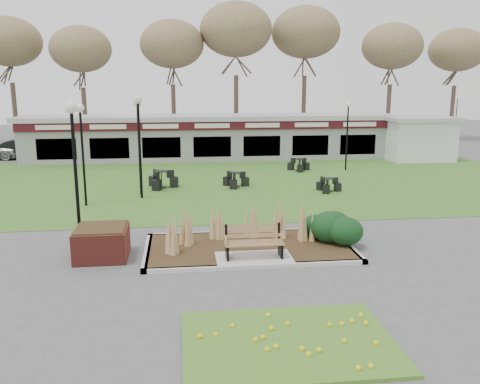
{
  "coord_description": "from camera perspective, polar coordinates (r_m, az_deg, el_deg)",
  "views": [
    {
      "loc": [
        -2.05,
        -13.63,
        5.13
      ],
      "look_at": [
        -0.19,
        2.0,
        1.66
      ],
      "focal_mm": 38.0,
      "sensor_mm": 36.0,
      "label": 1
    }
  ],
  "objects": [
    {
      "name": "planting_bed",
      "position": [
        16.07,
        5.48,
        -4.88
      ],
      "size": [
        6.75,
        3.4,
        1.27
      ],
      "color": "#372616",
      "rests_on": "ground"
    },
    {
      "name": "lamp_post_mid_right",
      "position": [
        23.21,
        -11.35,
        7.34
      ],
      "size": [
        0.36,
        0.36,
        4.35
      ],
      "color": "black",
      "rests_on": "ground"
    },
    {
      "name": "bistro_set_b",
      "position": [
        24.19,
        9.86,
        0.56
      ],
      "size": [
        1.08,
        1.21,
        0.64
      ],
      "color": "black",
      "rests_on": "ground"
    },
    {
      "name": "food_pavilion",
      "position": [
        33.85,
        -3.31,
        6.2
      ],
      "size": [
        24.6,
        3.4,
        2.9
      ],
      "color": "gray",
      "rests_on": "ground"
    },
    {
      "name": "park_bench",
      "position": [
        14.75,
        1.53,
        -5.52
      ],
      "size": [
        1.7,
        0.66,
        0.93
      ],
      "color": "olive",
      "rests_on": "ground"
    },
    {
      "name": "flower_bed",
      "position": [
        10.55,
        5.47,
        -16.29
      ],
      "size": [
        4.2,
        3.0,
        0.16
      ],
      "color": "#336B1E",
      "rests_on": "ground"
    },
    {
      "name": "lamp_post_mid_left",
      "position": [
        22.49,
        -11.3,
        7.53
      ],
      "size": [
        0.38,
        0.38,
        4.54
      ],
      "color": "black",
      "rests_on": "ground"
    },
    {
      "name": "lamp_post_near_left",
      "position": [
        16.08,
        -18.19,
        5.31
      ],
      "size": [
        0.38,
        0.38,
        4.54
      ],
      "color": "black",
      "rests_on": "ground"
    },
    {
      "name": "patio_umbrella",
      "position": [
        36.57,
        22.96,
        6.22
      ],
      "size": [
        2.88,
        2.9,
        2.84
      ],
      "color": "black",
      "rests_on": "ground"
    },
    {
      "name": "lawn",
      "position": [
        26.22,
        -2.18,
        1.15
      ],
      "size": [
        34.0,
        16.0,
        0.02
      ],
      "primitive_type": "cube",
      "color": "#336720",
      "rests_on": "ground"
    },
    {
      "name": "lamp_post_far_left",
      "position": [
        21.68,
        -17.38,
        6.43
      ],
      "size": [
        0.35,
        0.35,
        4.22
      ],
      "color": "black",
      "rests_on": "ground"
    },
    {
      "name": "bistro_set_c",
      "position": [
        29.58,
        6.63,
        2.84
      ],
      "size": [
        1.3,
        1.2,
        0.7
      ],
      "color": "black",
      "rests_on": "ground"
    },
    {
      "name": "tree_backdrop",
      "position": [
        41.81,
        -4.14,
        16.81
      ],
      "size": [
        47.24,
        5.24,
        10.36
      ],
      "color": "#47382B",
      "rests_on": "ground"
    },
    {
      "name": "service_hut",
      "position": [
        35.44,
        19.37,
        5.76
      ],
      "size": [
        4.4,
        3.4,
        2.83
      ],
      "color": "white",
      "rests_on": "ground"
    },
    {
      "name": "bistro_set_d",
      "position": [
        24.91,
        -0.53,
        1.14
      ],
      "size": [
        1.28,
        1.3,
        0.71
      ],
      "color": "black",
      "rests_on": "ground"
    },
    {
      "name": "bistro_set_a",
      "position": [
        24.95,
        -8.8,
        1.1
      ],
      "size": [
        1.46,
        1.54,
        0.83
      ],
      "color": "black",
      "rests_on": "ground"
    },
    {
      "name": "ground",
      "position": [
        14.71,
        1.66,
        -8.0
      ],
      "size": [
        100.0,
        100.0,
        0.0
      ],
      "primitive_type": "plane",
      "color": "#515154",
      "rests_on": "ground"
    },
    {
      "name": "lamp_post_far_right",
      "position": [
        29.93,
        12.0,
        7.85
      ],
      "size": [
        0.33,
        0.33,
        3.96
      ],
      "color": "black",
      "rests_on": "ground"
    },
    {
      "name": "brick_planter",
      "position": [
        15.53,
        -15.25,
        -5.47
      ],
      "size": [
        1.5,
        1.5,
        0.95
      ],
      "color": "maroon",
      "rests_on": "ground"
    },
    {
      "name": "car_black",
      "position": [
        36.86,
        -22.72,
        4.52
      ],
      "size": [
        4.14,
        1.53,
        1.35
      ],
      "primitive_type": "imported",
      "rotation": [
        0.0,
        0.0,
        1.59
      ],
      "color": "black",
      "rests_on": "ground"
    }
  ]
}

